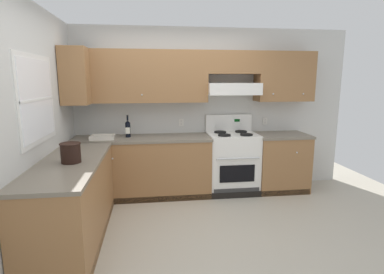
{
  "coord_description": "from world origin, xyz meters",
  "views": [
    {
      "loc": [
        -0.37,
        -3.27,
        1.75
      ],
      "look_at": [
        0.15,
        0.7,
        1.0
      ],
      "focal_mm": 28.54,
      "sensor_mm": 36.0,
      "label": 1
    }
  ],
  "objects_px": {
    "stove": "(232,162)",
    "bowl": "(103,138)",
    "bucket": "(71,152)",
    "wine_bottle": "(128,128)"
  },
  "relations": [
    {
      "from": "stove",
      "to": "bowl",
      "type": "height_order",
      "value": "stove"
    },
    {
      "from": "wine_bottle",
      "to": "bucket",
      "type": "xyz_separation_m",
      "value": [
        -0.48,
        -1.38,
        -0.02
      ]
    },
    {
      "from": "bowl",
      "to": "bucket",
      "type": "height_order",
      "value": "bucket"
    },
    {
      "from": "bucket",
      "to": "stove",
      "type": "bearing_deg",
      "value": 32.69
    },
    {
      "from": "wine_bottle",
      "to": "bucket",
      "type": "bearing_deg",
      "value": -109.16
    },
    {
      "from": "stove",
      "to": "bucket",
      "type": "relative_size",
      "value": 5.66
    },
    {
      "from": "stove",
      "to": "bucket",
      "type": "height_order",
      "value": "stove"
    },
    {
      "from": "stove",
      "to": "bucket",
      "type": "distance_m",
      "value": 2.53
    },
    {
      "from": "stove",
      "to": "bucket",
      "type": "xyz_separation_m",
      "value": [
        -2.08,
        -1.33,
        0.54
      ]
    },
    {
      "from": "wine_bottle",
      "to": "bowl",
      "type": "height_order",
      "value": "wine_bottle"
    }
  ]
}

